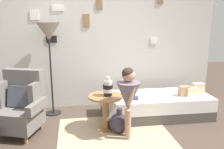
# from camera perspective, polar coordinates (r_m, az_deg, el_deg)

# --- Properties ---
(gallery_wall) EXTENTS (4.80, 0.12, 2.60)m
(gallery_wall) POSITION_cam_1_polar(r_m,az_deg,el_deg) (4.59, -3.98, 8.28)
(gallery_wall) COLOR beige
(gallery_wall) RESTS_ON ground
(rug) EXTENTS (1.68, 1.28, 0.01)m
(rug) POSITION_cam_1_polar(r_m,az_deg,el_deg) (3.69, 0.42, -14.12)
(rug) COLOR tan
(rug) RESTS_ON ground
(armchair) EXTENTS (0.88, 0.77, 0.97)m
(armchair) POSITION_cam_1_polar(r_m,az_deg,el_deg) (3.79, -21.61, -7.14)
(armchair) COLOR #9E7042
(armchair) RESTS_ON ground
(daybed) EXTENTS (1.92, 0.85, 0.40)m
(daybed) POSITION_cam_1_polar(r_m,az_deg,el_deg) (4.28, 10.59, -7.48)
(daybed) COLOR #4C4742
(daybed) RESTS_ON ground
(pillow_head) EXTENTS (0.20, 0.12, 0.20)m
(pillow_head) POSITION_cam_1_polar(r_m,az_deg,el_deg) (4.46, 20.33, -3.22)
(pillow_head) COLOR beige
(pillow_head) RESTS_ON daybed
(pillow_mid) EXTENTS (0.19, 0.13, 0.14)m
(pillow_mid) POSITION_cam_1_polar(r_m,az_deg,el_deg) (4.31, 18.81, -4.02)
(pillow_mid) COLOR beige
(pillow_mid) RESTS_ON daybed
(pillow_back) EXTENTS (0.18, 0.13, 0.17)m
(pillow_back) POSITION_cam_1_polar(r_m,az_deg,el_deg) (4.27, 17.25, -3.87)
(pillow_back) COLOR tan
(pillow_back) RESTS_ON daybed
(side_table) EXTENTS (0.53, 0.53, 0.57)m
(side_table) POSITION_cam_1_polar(r_m,az_deg,el_deg) (3.64, -1.55, -7.64)
(side_table) COLOR #9E7042
(side_table) RESTS_ON ground
(vase_striped) EXTENTS (0.16, 0.16, 0.30)m
(vase_striped) POSITION_cam_1_polar(r_m,az_deg,el_deg) (3.53, -1.00, -3.31)
(vase_striped) COLOR black
(vase_striped) RESTS_ON side_table
(floor_lamp) EXTENTS (0.41, 0.41, 1.66)m
(floor_lamp) POSITION_cam_1_polar(r_m,az_deg,el_deg) (4.20, -15.23, 9.31)
(floor_lamp) COLOR black
(floor_lamp) RESTS_ON ground
(person_child) EXTENTS (0.34, 0.34, 1.06)m
(person_child) POSITION_cam_1_polar(r_m,az_deg,el_deg) (3.30, 4.01, -4.88)
(person_child) COLOR tan
(person_child) RESTS_ON ground
(book_on_daybed) EXTENTS (0.26, 0.22, 0.03)m
(book_on_daybed) POSITION_cam_1_polar(r_m,az_deg,el_deg) (3.97, 4.91, -5.66)
(book_on_daybed) COLOR #413658
(book_on_daybed) RESTS_ON daybed
(demijohn_near) EXTENTS (0.30, 0.30, 0.39)m
(demijohn_near) POSITION_cam_1_polar(r_m,az_deg,el_deg) (3.65, 1.78, -11.74)
(demijohn_near) COLOR #332D38
(demijohn_near) RESTS_ON ground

